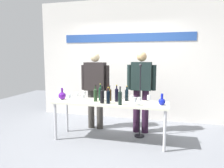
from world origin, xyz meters
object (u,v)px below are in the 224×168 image
Objects in this scene: wine_bottle_5 at (95,94)px; wine_glass_right_1 at (132,98)px; wine_glass_right_3 at (135,100)px; wine_bottle_8 at (100,93)px; wine_bottle_2 at (117,94)px; wine_bottle_3 at (108,96)px; wine_bottle_6 at (127,94)px; wine_bottle_7 at (108,93)px; display_table at (110,105)px; wine_glass_left_3 at (69,96)px; wine_glass_right_2 at (139,99)px; presenter_left at (95,85)px; wine_glass_left_0 at (77,94)px; wine_bottle_4 at (110,94)px; wine_glass_right_0 at (149,98)px; decanter_blue_left at (62,96)px; wine_glass_left_2 at (83,97)px; presenter_right at (141,87)px; wine_glass_left_1 at (84,94)px; microphone_stand at (140,113)px; decanter_blue_right at (162,101)px; wine_bottle_1 at (120,97)px; wine_bottle_0 at (102,96)px.

wine_bottle_5 is 1.94× the size of wine_glass_right_1.
wine_bottle_5 is 0.79m from wine_glass_right_3.
wine_bottle_5 is at bearing -114.77° from wine_bottle_8.
wine_bottle_3 is at bearing -116.10° from wine_bottle_2.
wine_bottle_7 is (-0.38, 0.04, 0.01)m from wine_bottle_6.
display_table is 14.60× the size of wine_glass_left_3.
wine_bottle_2 reaches higher than wine_glass_right_2.
presenter_left reaches higher than wine_glass_left_0.
wine_bottle_4 is 0.74m from wine_glass_right_0.
wine_bottle_4 is at bearing -1.79° from wine_glass_left_0.
wine_glass_right_2 is at bearing -5.52° from wine_bottle_5.
presenter_left is (0.46, 0.64, 0.14)m from decanter_blue_left.
wine_glass_left_2 is (-0.38, -0.38, -0.03)m from wine_bottle_7.
presenter_right is 1.18m from wine_glass_left_1.
wine_glass_right_0 is at bearing -4.35° from wine_glass_left_1.
microphone_stand is at bearing 34.82° from wine_bottle_6.
wine_glass_left_3 reaches higher than wine_glass_left_2.
decanter_blue_right is 0.12× the size of presenter_right.
wine_glass_left_3 is (-0.45, -0.17, -0.03)m from wine_bottle_5.
wine_glass_right_3 reaches higher than wine_glass_right_0.
wine_bottle_7 reaches higher than wine_glass_right_2.
wine_bottle_1 is 0.23m from wine_bottle_3.
wine_bottle_7 is 2.35× the size of wine_glass_right_2.
wine_glass_left_1 is at bearing 70.43° from wine_glass_left_3.
display_table is at bearing 18.39° from wine_glass_left_2.
wine_glass_right_0 reaches higher than display_table.
wine_bottle_3 is (-0.93, -0.12, 0.06)m from decanter_blue_right.
microphone_stand is (0.54, 0.25, -0.40)m from wine_bottle_4.
presenter_left is 0.87m from wine_bottle_0.
wine_bottle_7 is 0.22× the size of microphone_stand.
wine_bottle_3 reaches higher than wine_glass_right_1.
wine_glass_right_0 is (0.71, 0.07, 0.17)m from display_table.
wine_bottle_0 is 1.01× the size of wine_bottle_1.
wine_bottle_6 is (0.38, 0.35, -0.01)m from wine_bottle_0.
wine_bottle_5 is (-1.21, -0.00, 0.06)m from decanter_blue_right.
presenter_left is 1.11m from wine_bottle_1.
wine_glass_left_0 is (-0.83, 0.06, -0.05)m from wine_bottle_2.
wine_bottle_4 is at bearing 29.24° from wine_glass_left_2.
wine_bottle_2 is at bearing 19.44° from wine_glass_left_2.
wine_bottle_1 is 0.26m from wine_glass_right_3.
wine_bottle_8 is (-0.23, 0.24, 0.01)m from wine_bottle_3.
wine_bottle_5 is (0.69, -0.00, 0.06)m from decanter_blue_left.
wine_bottle_1 is (0.34, -0.04, -0.00)m from wine_bottle_0.
microphone_stand reaches higher than wine_glass_left_0.
decanter_blue_left is 1.82× the size of wine_glass_left_0.
wine_glass_left_3 is (-1.22, -0.82, -0.11)m from presenter_right.
wine_bottle_1 is at bearing -4.08° from wine_glass_left_2.
wine_bottle_8 reaches higher than wine_glass_left_2.
decanter_blue_left is 0.28m from wine_glass_left_0.
presenter_left is 0.93m from wine_bottle_3.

